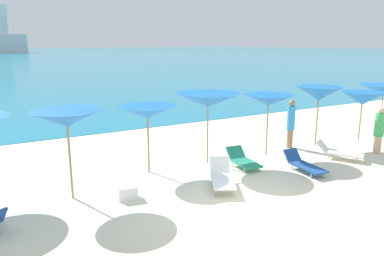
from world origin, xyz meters
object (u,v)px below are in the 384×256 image
(umbrella_5, at_px, (208,100))
(lounge_chair_4, at_px, (304,164))
(umbrella_3, at_px, (67,119))
(beachgoer_0, at_px, (291,122))
(umbrella_9, at_px, (384,90))
(cooler_box, at_px, (127,193))
(beachgoer_1, at_px, (379,130))
(umbrella_4, at_px, (147,112))
(lounge_chair_6, at_px, (222,177))
(lounge_chair_0, at_px, (339,152))
(lounge_chair_2, at_px, (243,160))
(umbrella_6, at_px, (268,100))
(umbrella_8, at_px, (363,98))
(umbrella_7, at_px, (319,94))

(umbrella_5, relative_size, lounge_chair_4, 1.46)
(umbrella_3, relative_size, beachgoer_0, 1.25)
(umbrella_9, distance_m, cooler_box, 13.44)
(beachgoer_1, bearing_deg, beachgoer_0, -130.72)
(umbrella_4, relative_size, umbrella_5, 0.89)
(beachgoer_0, relative_size, cooler_box, 3.78)
(lounge_chair_4, xyz_separation_m, lounge_chair_6, (-3.04, 0.21, 0.07))
(umbrella_3, xyz_separation_m, lounge_chair_0, (8.96, -1.23, -1.89))
(beachgoer_0, bearing_deg, lounge_chair_6, -80.69)
(beachgoer_0, bearing_deg, lounge_chair_0, -1.04)
(cooler_box, bearing_deg, umbrella_4, 60.64)
(umbrella_5, height_order, umbrella_9, umbrella_5)
(umbrella_3, bearing_deg, lounge_chair_6, -18.90)
(lounge_chair_2, height_order, beachgoer_0, beachgoer_0)
(lounge_chair_4, distance_m, beachgoer_0, 2.87)
(umbrella_6, height_order, lounge_chair_0, umbrella_6)
(umbrella_8, distance_m, lounge_chair_0, 3.65)
(umbrella_3, bearing_deg, umbrella_9, 3.37)
(umbrella_7, bearing_deg, umbrella_8, -5.81)
(umbrella_3, height_order, cooler_box, umbrella_3)
(lounge_chair_2, xyz_separation_m, beachgoer_1, (5.31, -1.24, 0.66))
(lounge_chair_2, bearing_deg, umbrella_8, 10.05)
(umbrella_4, height_order, umbrella_6, umbrella_6)
(cooler_box, bearing_deg, umbrella_3, 157.79)
(umbrella_5, height_order, lounge_chair_0, umbrella_5)
(umbrella_5, distance_m, lounge_chair_0, 5.09)
(umbrella_4, distance_m, beachgoer_1, 8.59)
(umbrella_6, height_order, lounge_chair_4, umbrella_6)
(lounge_chair_2, bearing_deg, beachgoer_0, 24.01)
(umbrella_7, bearing_deg, umbrella_4, 176.27)
(umbrella_3, height_order, lounge_chair_2, umbrella_3)
(umbrella_5, relative_size, lounge_chair_2, 1.63)
(umbrella_9, height_order, cooler_box, umbrella_9)
(umbrella_5, xyz_separation_m, lounge_chair_2, (0.78, -0.96, -1.93))
(umbrella_4, bearing_deg, umbrella_9, -0.05)
(umbrella_7, bearing_deg, lounge_chair_0, -111.37)
(umbrella_7, relative_size, beachgoer_1, 1.38)
(umbrella_9, xyz_separation_m, beachgoer_0, (-5.98, -0.14, -0.86))
(umbrella_3, xyz_separation_m, umbrella_5, (4.66, 0.71, 0.03))
(umbrella_6, bearing_deg, umbrella_5, 172.27)
(lounge_chair_2, distance_m, beachgoer_1, 5.49)
(lounge_chair_2, bearing_deg, umbrella_7, 15.37)
(umbrella_8, relative_size, cooler_box, 4.09)
(umbrella_8, bearing_deg, umbrella_3, -179.22)
(umbrella_9, bearing_deg, umbrella_6, -176.48)
(umbrella_7, height_order, lounge_chair_0, umbrella_7)
(umbrella_5, height_order, beachgoer_0, umbrella_5)
(umbrella_7, bearing_deg, cooler_box, -172.00)
(beachgoer_0, xyz_separation_m, beachgoer_1, (2.27, -2.20, -0.11))
(umbrella_4, bearing_deg, umbrella_7, -3.73)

